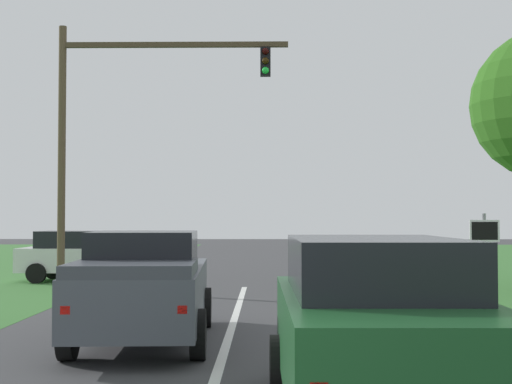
{
  "coord_description": "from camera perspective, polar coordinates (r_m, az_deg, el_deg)",
  "views": [
    {
      "loc": [
        0.71,
        -4.61,
        2.24
      ],
      "look_at": [
        0.42,
        15.55,
        2.92
      ],
      "focal_mm": 52.04,
      "sensor_mm": 36.0,
      "label": 1
    }
  ],
  "objects": [
    {
      "name": "red_suv_near",
      "position": [
        8.32,
        9.27,
        -10.11
      ],
      "size": [
        2.34,
        4.92,
        2.0
      ],
      "color": "#194C23",
      "rests_on": "ground_plane"
    },
    {
      "name": "ground_plane",
      "position": [
        15.34,
        -1.86,
        -10.32
      ],
      "size": [
        120.0,
        120.0,
        0.0
      ],
      "primitive_type": "plane",
      "color": "#424244"
    },
    {
      "name": "keep_moving_sign",
      "position": [
        15.62,
        17.16,
        -4.62
      ],
      "size": [
        0.6,
        0.09,
        2.31
      ],
      "color": "gray",
      "rests_on": "ground_plane"
    },
    {
      "name": "crossing_suv_far",
      "position": [
        26.73,
        -13.31,
        -4.72
      ],
      "size": [
        4.25,
        2.18,
        1.75
      ],
      "color": "silver",
      "rests_on": "ground_plane"
    },
    {
      "name": "pickup_truck_lead",
      "position": [
        13.44,
        -8.53,
        -7.14
      ],
      "size": [
        2.48,
        5.69,
        1.98
      ],
      "color": "#4C515B",
      "rests_on": "ground_plane"
    },
    {
      "name": "traffic_light",
      "position": [
        23.79,
        -10.54,
        5.74
      ],
      "size": [
        7.23,
        0.4,
        8.26
      ],
      "color": "brown",
      "rests_on": "ground_plane"
    }
  ]
}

